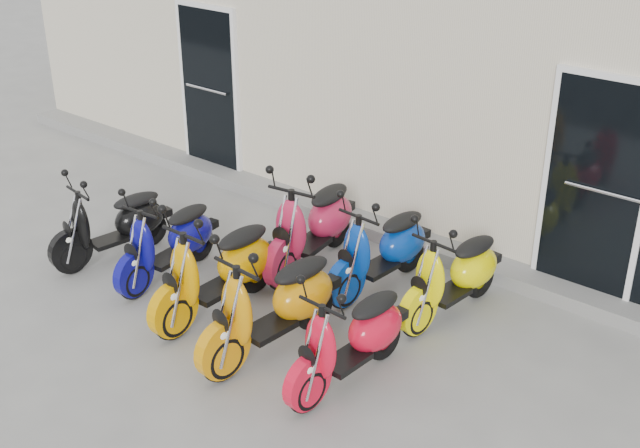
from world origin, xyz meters
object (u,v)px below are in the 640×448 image
(scooter_front_orange_b, at_px, (272,292))
(scooter_back_yellow, at_px, (454,264))
(scooter_front_black, at_px, (111,213))
(scooter_back_red, at_px, (312,213))
(scooter_front_red, at_px, (350,327))
(scooter_back_blue, at_px, (381,238))
(scooter_front_blue, at_px, (167,231))
(scooter_front_orange_a, at_px, (216,257))

(scooter_front_orange_b, distance_m, scooter_back_yellow, 1.81)
(scooter_front_black, relative_size, scooter_back_red, 0.87)
(scooter_front_red, distance_m, scooter_back_blue, 1.64)
(scooter_front_black, xyz_separation_m, scooter_front_blue, (0.80, 0.10, 0.00))
(scooter_front_blue, height_order, scooter_front_orange_a, scooter_front_orange_a)
(scooter_front_orange_b, xyz_separation_m, scooter_back_blue, (0.08, 1.54, -0.05))
(scooter_front_orange_a, bearing_deg, scooter_front_black, 177.69)
(scooter_front_orange_a, bearing_deg, scooter_front_red, -2.78)
(scooter_front_orange_a, height_order, scooter_back_yellow, scooter_front_orange_a)
(scooter_front_black, bearing_deg, scooter_back_blue, 35.36)
(scooter_front_blue, relative_size, scooter_front_orange_a, 0.89)
(scooter_front_orange_b, height_order, scooter_back_blue, scooter_front_orange_b)
(scooter_front_black, xyz_separation_m, scooter_back_blue, (2.64, 1.33, 0.03))
(scooter_back_red, xyz_separation_m, scooter_back_blue, (0.85, 0.07, -0.05))
(scooter_front_blue, relative_size, scooter_front_orange_b, 0.88)
(scooter_front_red, bearing_deg, scooter_back_red, 141.68)
(scooter_front_black, height_order, scooter_front_blue, scooter_front_blue)
(scooter_back_blue, relative_size, scooter_back_yellow, 1.03)
(scooter_front_red, relative_size, scooter_back_blue, 0.97)
(scooter_front_orange_b, bearing_deg, scooter_back_blue, 91.40)
(scooter_front_blue, distance_m, scooter_front_red, 2.58)
(scooter_front_orange_b, relative_size, scooter_front_red, 1.12)
(scooter_front_orange_b, relative_size, scooter_back_red, 0.99)
(scooter_back_blue, height_order, scooter_back_yellow, scooter_back_blue)
(scooter_back_yellow, bearing_deg, scooter_front_orange_b, -114.58)
(scooter_front_black, height_order, scooter_front_orange_a, scooter_front_orange_a)
(scooter_back_red, height_order, scooter_back_blue, scooter_back_red)
(scooter_back_red, bearing_deg, scooter_back_yellow, -5.30)
(scooter_front_orange_b, bearing_deg, scooter_back_yellow, 64.06)
(scooter_front_red, relative_size, scooter_back_red, 0.88)
(scooter_front_red, bearing_deg, scooter_back_blue, 119.50)
(scooter_front_blue, distance_m, scooter_back_red, 1.52)
(scooter_front_red, relative_size, scooter_back_yellow, 0.99)
(scooter_front_orange_a, relative_size, scooter_back_blue, 1.07)
(scooter_back_red, bearing_deg, scooter_front_orange_b, -70.70)
(scooter_front_red, height_order, scooter_back_red, scooter_back_red)
(scooter_front_orange_b, bearing_deg, scooter_front_orange_a, 174.27)
(scooter_front_black, distance_m, scooter_front_blue, 0.81)
(scooter_front_blue, bearing_deg, scooter_front_black, -178.26)
(scooter_back_blue, bearing_deg, scooter_front_black, -149.13)
(scooter_back_blue, bearing_deg, scooter_front_orange_a, -119.68)
(scooter_front_orange_b, distance_m, scooter_front_red, 0.81)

